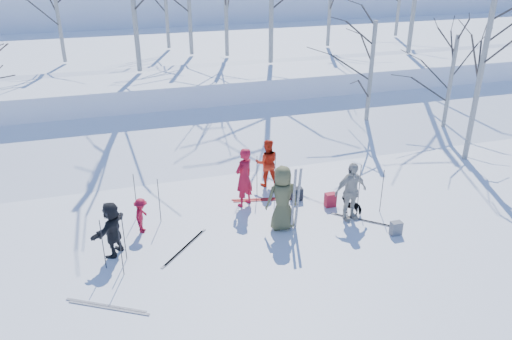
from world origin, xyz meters
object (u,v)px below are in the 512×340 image
object	(u,v)px
skier_redor_behind	(267,163)
dog	(351,205)
skier_olive_center	(282,198)
skier_cream_east	(351,192)
skier_grey_west	(112,229)
backpack_dark	(297,194)
backpack_red	(330,200)
backpack_grey	(396,228)
skier_red_north	(244,177)
skier_red_seated	(142,216)

from	to	relation	value
skier_redor_behind	dog	bearing A→B (deg)	138.42
skier_olive_center	skier_cream_east	distance (m)	2.00
skier_redor_behind	skier_cream_east	size ratio (longest dim) A/B	0.91
skier_grey_west	dog	xyz separation A→B (m)	(6.66, 0.13, -0.47)
skier_redor_behind	dog	world-z (taller)	skier_redor_behind
skier_grey_west	backpack_dark	world-z (taller)	skier_grey_west
skier_olive_center	skier_cream_east	size ratio (longest dim) A/B	1.07
skier_grey_west	backpack_red	xyz separation A→B (m)	(6.26, 0.71, -0.52)
backpack_grey	skier_red_north	bearing A→B (deg)	141.09
skier_red_north	skier_grey_west	distance (m)	4.13
skier_redor_behind	skier_grey_west	bearing A→B (deg)	41.20
skier_grey_west	skier_red_seated	bearing A→B (deg)	172.01
skier_red_north	skier_red_seated	distance (m)	3.16
skier_redor_behind	backpack_grey	size ratio (longest dim) A/B	4.13
skier_red_seated	skier_grey_west	distance (m)	1.18
skier_redor_behind	backpack_red	bearing A→B (deg)	138.71
skier_cream_east	backpack_dark	world-z (taller)	skier_cream_east
skier_olive_center	backpack_grey	distance (m)	3.17
skier_red_north	skier_grey_west	world-z (taller)	skier_red_north
skier_red_seated	skier_grey_west	world-z (taller)	skier_grey_west
dog	backpack_dark	size ratio (longest dim) A/B	1.54
skier_redor_behind	skier_cream_east	distance (m)	3.16
skier_red_north	dog	size ratio (longest dim) A/B	2.96
skier_cream_east	backpack_red	world-z (taller)	skier_cream_east
skier_red_seated	backpack_grey	size ratio (longest dim) A/B	2.63
skier_cream_east	backpack_red	bearing A→B (deg)	95.27
backpack_grey	skier_redor_behind	bearing A→B (deg)	121.74
skier_red_north	dog	bearing A→B (deg)	120.86
skier_redor_behind	skier_grey_west	xyz separation A→B (m)	(-4.89, -2.62, -0.06)
skier_olive_center	backpack_grey	world-z (taller)	skier_olive_center
dog	skier_grey_west	bearing A→B (deg)	-52.78
skier_cream_east	skier_redor_behind	bearing A→B (deg)	111.93
skier_red_seated	dog	bearing A→B (deg)	-75.94
skier_cream_east	skier_grey_west	world-z (taller)	skier_cream_east
skier_cream_east	backpack_red	size ratio (longest dim) A/B	4.12
skier_red_seated	skier_olive_center	bearing A→B (deg)	-82.69
skier_cream_east	backpack_red	distance (m)	1.08
skier_grey_west	skier_red_north	bearing A→B (deg)	145.53
skier_red_seated	backpack_grey	world-z (taller)	skier_red_seated
skier_cream_east	backpack_grey	size ratio (longest dim) A/B	4.55
backpack_red	skier_red_seated	bearing A→B (deg)	178.38
skier_red_north	skier_redor_behind	xyz separation A→B (m)	(1.07, 1.08, -0.13)
dog	backpack_dark	bearing A→B (deg)	-99.30
skier_red_north	skier_grey_west	size ratio (longest dim) A/B	1.25
skier_redor_behind	skier_red_seated	world-z (taller)	skier_redor_behind
skier_red_seated	skier_cream_east	size ratio (longest dim) A/B	0.58
skier_redor_behind	skier_cream_east	world-z (taller)	skier_cream_east
skier_red_north	skier_redor_behind	size ratio (longest dim) A/B	1.16
skier_redor_behind	backpack_dark	distance (m)	1.49
backpack_grey	backpack_dark	bearing A→B (deg)	125.19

